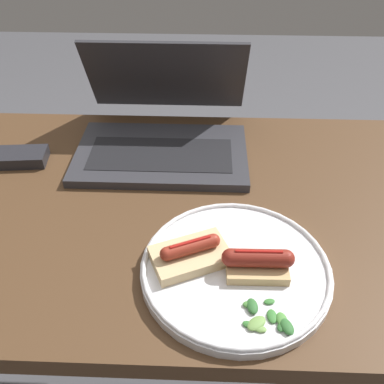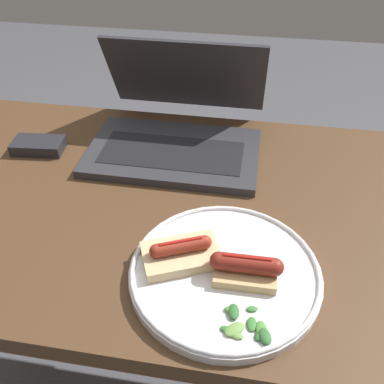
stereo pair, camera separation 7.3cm
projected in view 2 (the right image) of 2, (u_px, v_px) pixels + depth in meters
The scene contains 7 objects.
desk at pixel (210, 232), 0.85m from camera, with size 1.36×0.66×0.71m.
laptop at pixel (177, 129), 0.94m from camera, with size 0.36×0.33×0.21m.
plate at pixel (225, 272), 0.66m from camera, with size 0.30×0.30×0.02m.
sausage_toast_left at pixel (246, 268), 0.63m from camera, with size 0.11×0.06×0.05m.
sausage_toast_middle at pixel (181, 253), 0.67m from camera, with size 0.14×0.12×0.04m.
salad_pile at pixel (247, 326), 0.58m from camera, with size 0.07×0.06×0.01m.
external_drive at pixel (38, 146), 0.94m from camera, with size 0.11×0.07×0.02m.
Camera 2 is at (0.07, -0.61, 1.23)m, focal length 40.00 mm.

